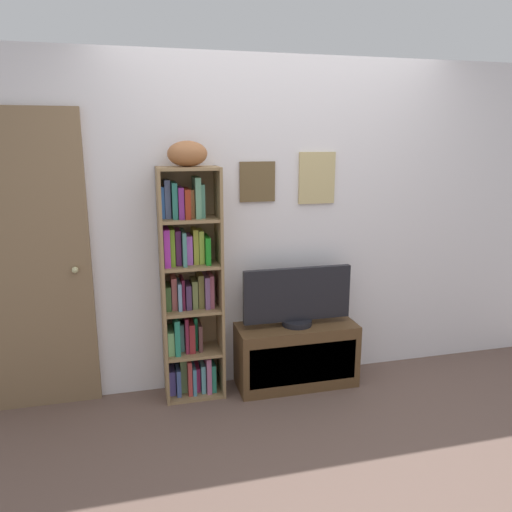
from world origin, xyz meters
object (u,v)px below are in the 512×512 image
Objects in this scene: football at (187,154)px; door at (22,266)px; television at (297,297)px; bookshelf at (189,289)px; tv_stand at (296,355)px.

football is 1.30m from door.
television is 1.88m from door.
television is at bearing -5.14° from bookshelf.
tv_stand is at bearing -90.00° from television.
door is (-1.85, 0.15, 0.31)m from television.
door reaches higher than television.
football reaches higher than bookshelf.
television is at bearing -4.65° from door.
football is 0.13× the size of door.
door is (-1.85, 0.15, 0.77)m from tv_stand.
door is at bearing 174.23° from football.
tv_stand is 0.45m from television.
television reaches higher than tv_stand.
bookshelf reaches higher than television.
football is 1.28m from television.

